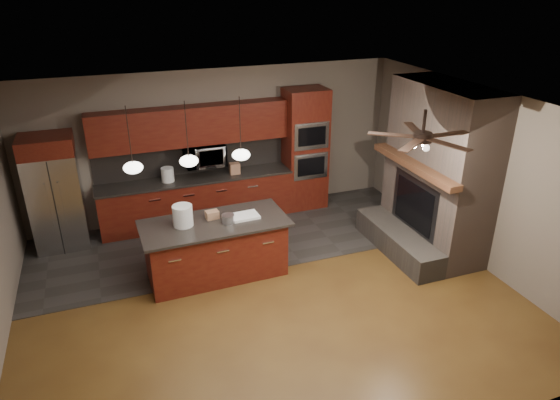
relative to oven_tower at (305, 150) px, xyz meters
name	(u,v)px	position (x,y,z in m)	size (l,w,h in m)	color
ground	(268,293)	(-1.70, -2.69, -1.19)	(7.00, 7.00, 0.00)	brown
ceiling	(266,107)	(-1.70, -2.69, 1.61)	(7.00, 6.00, 0.02)	white
back_wall	(216,144)	(-1.70, 0.31, 0.21)	(7.00, 0.02, 2.80)	#6E6558
right_wall	(476,176)	(1.80, -2.69, 0.21)	(0.02, 6.00, 2.80)	#6E6558
slate_tile_patch	(236,238)	(-1.70, -0.89, -1.19)	(7.00, 2.40, 0.01)	#2E2B29
fireplace_column	(435,177)	(1.34, -2.29, 0.11)	(1.30, 2.10, 2.80)	#6C584D
back_cabinetry	(195,177)	(-2.18, 0.05, -0.30)	(3.59, 0.64, 2.20)	#5F2011
oven_tower	(305,150)	(0.00, 0.00, 0.00)	(0.80, 0.63, 2.38)	#5F2011
microwave	(204,155)	(-1.98, 0.06, 0.11)	(0.73, 0.41, 0.50)	silver
refrigerator	(55,193)	(-4.55, -0.07, -0.20)	(0.84, 0.75, 1.97)	silver
kitchen_island	(216,248)	(-2.28, -1.92, -0.73)	(2.23, 1.06, 0.92)	#5F2011
white_bucket	(183,216)	(-2.73, -1.86, -0.11)	(0.30, 0.30, 0.32)	silver
paint_can	(228,219)	(-2.09, -2.00, -0.21)	(0.19, 0.19, 0.13)	#B1B2B6
paint_tray	(245,216)	(-1.80, -1.92, -0.25)	(0.41, 0.29, 0.04)	white
cardboard_box	(212,215)	(-2.28, -1.78, -0.21)	(0.19, 0.14, 0.12)	#966A4D
counter_bucket	(168,175)	(-2.68, 0.01, -0.16)	(0.23, 0.23, 0.26)	white
counter_box	(235,168)	(-1.44, -0.04, -0.19)	(0.19, 0.14, 0.21)	#A87456
pendant_left	(133,167)	(-3.35, -1.99, 0.77)	(0.26, 0.26, 0.92)	black
pendant_center	(189,161)	(-2.60, -1.99, 0.77)	(0.26, 0.26, 0.92)	black
pendant_right	(241,155)	(-1.85, -1.99, 0.77)	(0.26, 0.26, 0.92)	black
ceiling_fan	(422,137)	(0.10, -3.49, 1.27)	(1.27, 1.33, 0.41)	black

